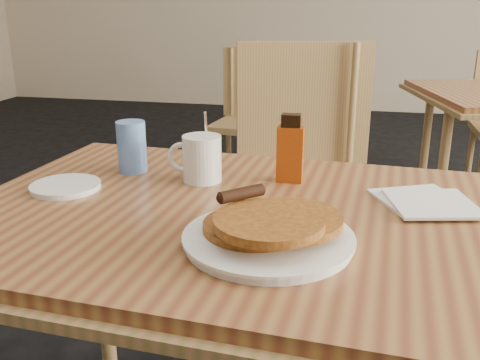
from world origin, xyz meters
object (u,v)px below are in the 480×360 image
chair_wall_extra (250,107)px  blue_tumbler (132,147)px  pancake_plate (269,231)px  syrup_bottle (290,151)px  coffee_mug (201,158)px  main_table (253,231)px  chair_main_far (298,168)px

chair_wall_extra → blue_tumbler: size_ratio=7.06×
pancake_plate → blue_tumbler: (-0.39, 0.34, 0.04)m
chair_wall_extra → syrup_bottle: 2.14m
chair_wall_extra → coffee_mug: (0.30, -2.10, 0.29)m
main_table → pancake_plate: size_ratio=4.32×
chair_wall_extra → pancake_plate: chair_wall_extra is taller
pancake_plate → syrup_bottle: (-0.01, 0.35, 0.05)m
main_table → chair_wall_extra: chair_wall_extra is taller
coffee_mug → syrup_bottle: bearing=33.1°
syrup_bottle → blue_tumbler: syrup_bottle is taller
pancake_plate → syrup_bottle: 0.35m
chair_main_far → chair_wall_extra: size_ratio=1.17×
coffee_mug → main_table: bearing=-24.9°
chair_main_far → blue_tumbler: size_ratio=8.26×
chair_main_far → chair_wall_extra: (-0.46, 1.51, -0.09)m
coffee_mug → syrup_bottle: 0.21m
pancake_plate → blue_tumbler: bearing=139.0°
main_table → chair_main_far: size_ratio=1.25×
chair_wall_extra → pancake_plate: bearing=-70.5°
chair_wall_extra → blue_tumbler: 2.09m
main_table → chair_main_far: (0.01, 0.75, -0.10)m
chair_wall_extra → chair_main_far: bearing=-65.4°
main_table → syrup_bottle: syrup_bottle is taller
main_table → blue_tumbler: blue_tumbler is taller
syrup_bottle → blue_tumbler: size_ratio=1.27×
chair_wall_extra → syrup_bottle: (0.50, -2.06, 0.30)m
chair_main_far → coffee_mug: bearing=-121.0°
chair_wall_extra → syrup_bottle: bearing=-68.8°
syrup_bottle → coffee_mug: bearing=-168.9°
coffee_mug → blue_tumbler: 0.19m
chair_main_far → chair_wall_extra: chair_main_far is taller
pancake_plate → main_table: bearing=110.9°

